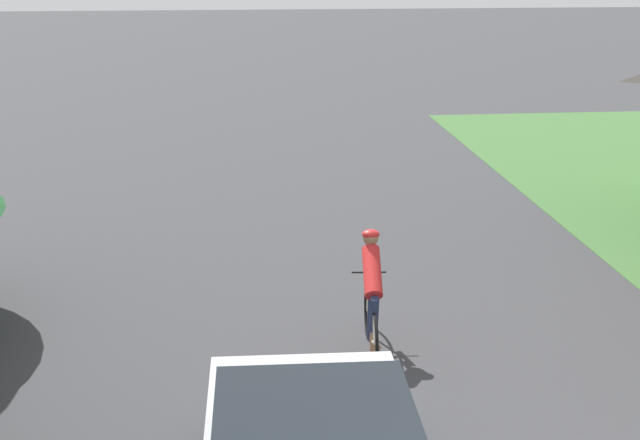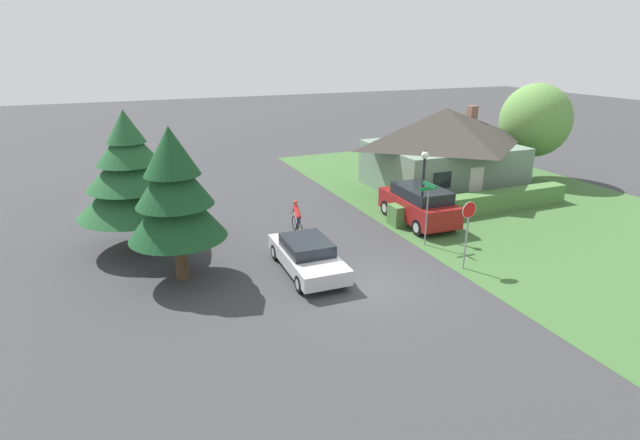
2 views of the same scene
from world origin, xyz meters
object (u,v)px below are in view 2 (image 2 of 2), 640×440
at_px(street_name_sign, 428,203).
at_px(parked_suv_right, 419,204).
at_px(sedan_left_lane, 307,255).
at_px(cottage_house, 443,147).
at_px(conifer_tall_near, 174,192).
at_px(deciduous_tree_right, 535,120).
at_px(street_lamp, 423,179).
at_px(cyclist, 297,219).
at_px(conifer_tall_far, 131,175).
at_px(stop_sign, 468,223).

bearing_deg(street_name_sign, parked_suv_right, 62.59).
bearing_deg(sedan_left_lane, street_name_sign, -83.55).
xyz_separation_m(cottage_house, conifer_tall_near, (-16.58, -6.74, 0.89)).
bearing_deg(deciduous_tree_right, street_name_sign, -151.02).
bearing_deg(cottage_house, street_lamp, -131.09).
xyz_separation_m(sedan_left_lane, deciduous_tree_right, (18.61, 7.60, 3.14)).
bearing_deg(conifer_tall_near, sedan_left_lane, -15.59).
distance_m(cyclist, conifer_tall_far, 7.47).
bearing_deg(deciduous_tree_right, conifer_tall_near, -164.76).
height_order(parked_suv_right, deciduous_tree_right, deciduous_tree_right).
relative_size(cottage_house, cyclist, 5.15).
height_order(parked_suv_right, conifer_tall_far, conifer_tall_far).
bearing_deg(parked_suv_right, cyclist, 83.34).
bearing_deg(conifer_tall_near, street_lamp, 2.09).
bearing_deg(cottage_house, stop_sign, -120.48).
height_order(conifer_tall_near, conifer_tall_far, conifer_tall_far).
bearing_deg(cottage_house, cyclist, -158.99).
distance_m(parked_suv_right, stop_sign, 5.49).
xyz_separation_m(street_name_sign, conifer_tall_far, (-11.64, 4.68, 1.31)).
height_order(sedan_left_lane, street_name_sign, street_name_sign).
relative_size(street_name_sign, deciduous_tree_right, 0.46).
relative_size(cyclist, parked_suv_right, 0.37).
height_order(cyclist, parked_suv_right, parked_suv_right).
distance_m(street_lamp, conifer_tall_far, 12.67).
distance_m(cottage_house, parked_suv_right, 7.13).
relative_size(conifer_tall_near, deciduous_tree_right, 0.94).
relative_size(parked_suv_right, stop_sign, 1.69).
height_order(cottage_house, cyclist, cottage_house).
bearing_deg(cottage_house, parked_suv_right, -133.70).
relative_size(cottage_house, street_name_sign, 3.11).
height_order(cyclist, stop_sign, stop_sign).
bearing_deg(cyclist, street_name_sign, -122.60).
distance_m(cyclist, parked_suv_right, 6.12).
bearing_deg(parked_suv_right, stop_sign, 168.03).
xyz_separation_m(conifer_tall_far, deciduous_tree_right, (24.48, 2.43, 0.55)).
height_order(parked_suv_right, street_lamp, street_lamp).
xyz_separation_m(parked_suv_right, conifer_tall_near, (-11.70, -1.78, 2.45)).
height_order(street_lamp, conifer_tall_near, conifer_tall_near).
xyz_separation_m(cyclist, deciduous_tree_right, (17.54, 3.59, 3.07)).
bearing_deg(parked_suv_right, conifer_tall_near, 100.88).
height_order(cottage_house, sedan_left_lane, cottage_house).
xyz_separation_m(cottage_house, street_name_sign, (-6.21, -7.53, -0.57)).
bearing_deg(conifer_tall_near, cyclist, 25.75).
distance_m(conifer_tall_near, deciduous_tree_right, 24.05).
bearing_deg(cyclist, conifer_tall_far, 84.67).
distance_m(parked_suv_right, street_lamp, 2.33).
bearing_deg(conifer_tall_near, conifer_tall_far, 108.22).
bearing_deg(deciduous_tree_right, cyclist, -168.43).
relative_size(sedan_left_lane, street_lamp, 1.15).
distance_m(cottage_house, deciduous_tree_right, 6.76).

